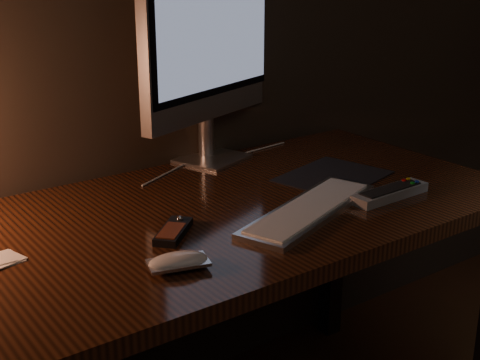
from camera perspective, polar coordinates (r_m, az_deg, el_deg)
desk at (r=1.68m, az=-4.51°, el=-6.14°), size 1.60×0.75×0.75m
monitor at (r=1.88m, az=-2.43°, el=11.97°), size 0.54×0.23×0.59m
keyboard at (r=1.57m, az=5.95°, el=-2.51°), size 0.47×0.28×0.02m
mousepad at (r=1.83m, az=7.94°, el=0.32°), size 0.33×0.29×0.00m
mouse at (r=1.30m, az=-5.29°, el=-7.10°), size 0.13×0.09×0.02m
media_remote at (r=1.45m, az=-5.70°, el=-4.35°), size 0.13×0.13×0.03m
tv_remote at (r=1.70m, az=12.67°, el=-1.07°), size 0.23×0.06×0.03m
cable at (r=1.94m, az=-2.03°, el=1.62°), size 0.55×0.15×0.00m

